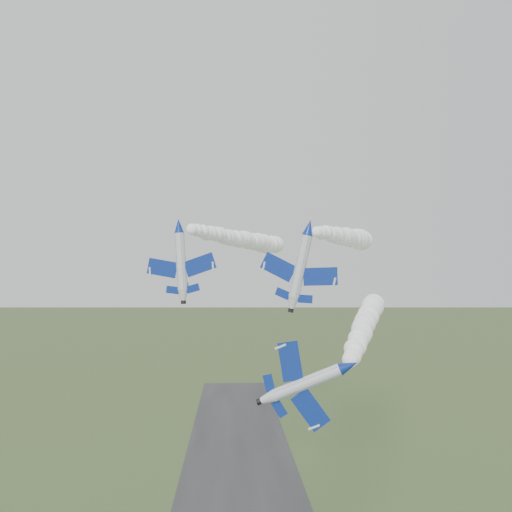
% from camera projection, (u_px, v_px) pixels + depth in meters
% --- Properties ---
extents(jet_lead, '(4.96, 11.27, 8.64)m').
position_uv_depth(jet_lead, '(349.00, 366.00, 57.85)').
color(jet_lead, silver).
extents(smoke_trail_jet_lead, '(20.73, 72.18, 4.51)m').
position_uv_depth(smoke_trail_jet_lead, '(366.00, 322.00, 96.18)').
color(smoke_trail_jet_lead, white).
extents(jet_pair_left, '(10.65, 12.42, 3.15)m').
position_uv_depth(jet_pair_left, '(178.00, 226.00, 83.87)').
color(jet_pair_left, silver).
extents(smoke_trail_jet_pair_left, '(25.00, 72.02, 4.69)m').
position_uv_depth(smoke_trail_jet_pair_left, '(245.00, 240.00, 122.93)').
color(smoke_trail_jet_pair_left, white).
extents(jet_pair_right, '(11.79, 13.93, 4.18)m').
position_uv_depth(jet_pair_right, '(309.00, 227.00, 85.72)').
color(jet_pair_right, silver).
extents(smoke_trail_jet_pair_right, '(23.56, 53.70, 4.63)m').
position_uv_depth(smoke_trail_jet_pair_right, '(345.00, 237.00, 115.90)').
color(smoke_trail_jet_pair_right, white).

